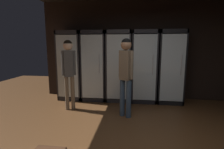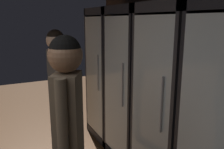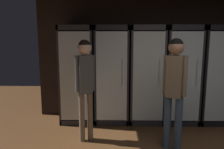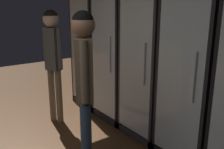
# 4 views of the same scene
# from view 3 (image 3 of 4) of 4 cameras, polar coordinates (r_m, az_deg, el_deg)

# --- Properties ---
(wall_back) EXTENTS (6.00, 0.06, 2.80)m
(wall_back) POSITION_cam_3_polar(r_m,az_deg,el_deg) (4.76, 17.43, 5.73)
(wall_back) COLOR black
(wall_back) RESTS_ON ground
(cooler_far_left) EXTENTS (0.66, 0.63, 1.93)m
(cooler_far_left) POSITION_cam_3_polar(r_m,az_deg,el_deg) (4.38, -9.11, -0.22)
(cooler_far_left) COLOR #2B2B30
(cooler_far_left) RESTS_ON ground
(cooler_left) EXTENTS (0.66, 0.63, 1.93)m
(cooler_left) POSITION_cam_3_polar(r_m,az_deg,el_deg) (4.31, -0.02, -0.23)
(cooler_left) COLOR black
(cooler_left) RESTS_ON ground
(cooler_center) EXTENTS (0.66, 0.63, 1.93)m
(cooler_center) POSITION_cam_3_polar(r_m,az_deg,el_deg) (4.35, 9.10, -0.18)
(cooler_center) COLOR #2B2B30
(cooler_center) RESTS_ON ground
(cooler_right) EXTENTS (0.66, 0.63, 1.93)m
(cooler_right) POSITION_cam_3_polar(r_m,az_deg,el_deg) (4.50, 17.84, -0.29)
(cooler_right) COLOR black
(cooler_right) RESTS_ON ground
(cooler_far_right) EXTENTS (0.66, 0.63, 1.93)m
(cooler_far_right) POSITION_cam_3_polar(r_m,az_deg,el_deg) (4.74, 25.84, -0.29)
(cooler_far_right) COLOR black
(cooler_far_right) RESTS_ON ground
(shopper_near) EXTENTS (0.30, 0.22, 1.66)m
(shopper_near) POSITION_cam_3_polar(r_m,az_deg,el_deg) (3.40, -7.26, -0.46)
(shopper_near) COLOR #72604C
(shopper_near) RESTS_ON ground
(shopper_far) EXTENTS (0.31, 0.26, 1.68)m
(shopper_far) POSITION_cam_3_polar(r_m,az_deg,el_deg) (3.23, 16.52, -1.97)
(shopper_far) COLOR #384C66
(shopper_far) RESTS_ON ground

